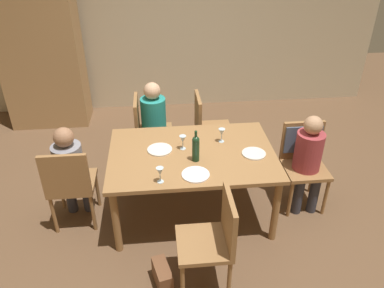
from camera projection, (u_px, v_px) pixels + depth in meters
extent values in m
plane|color=brown|center=(192.00, 210.00, 4.15)|extent=(10.00, 10.00, 0.00)
cube|color=beige|center=(174.00, 22.00, 5.79)|extent=(6.40, 0.12, 2.70)
cube|color=#A87F51|center=(41.00, 55.00, 5.40)|extent=(1.10, 0.56, 2.10)
cube|color=olive|center=(192.00, 154.00, 3.77)|extent=(1.64, 1.12, 0.04)
cylinder|color=olive|center=(116.00, 222.00, 3.48)|extent=(0.07, 0.07, 0.70)
cylinder|color=olive|center=(276.00, 211.00, 3.61)|extent=(0.07, 0.07, 0.70)
cylinder|color=olive|center=(122.00, 162.00, 4.31)|extent=(0.07, 0.07, 0.70)
cylinder|color=olive|center=(252.00, 155.00, 4.44)|extent=(0.07, 0.07, 0.70)
cylinder|color=olive|center=(61.00, 191.00, 4.07)|extent=(0.04, 0.04, 0.44)
cylinder|color=olive|center=(97.00, 189.00, 4.11)|extent=(0.04, 0.04, 0.44)
cylinder|color=olive|center=(54.00, 215.00, 3.75)|extent=(0.04, 0.04, 0.44)
cylinder|color=olive|center=(93.00, 213.00, 3.78)|extent=(0.04, 0.04, 0.44)
cube|color=olive|center=(73.00, 183.00, 3.80)|extent=(0.44, 0.44, 0.04)
cube|color=olive|center=(65.00, 175.00, 3.51)|extent=(0.44, 0.04, 0.44)
cylinder|color=olive|center=(170.00, 141.00, 4.98)|extent=(0.04, 0.04, 0.44)
cylinder|color=olive|center=(171.00, 157.00, 4.65)|extent=(0.04, 0.04, 0.44)
cylinder|color=olive|center=(141.00, 142.00, 4.94)|extent=(0.04, 0.04, 0.44)
cylinder|color=olive|center=(140.00, 158.00, 4.62)|extent=(0.04, 0.04, 0.44)
cube|color=olive|center=(155.00, 133.00, 4.67)|extent=(0.44, 0.44, 0.04)
cube|color=olive|center=(137.00, 116.00, 4.53)|extent=(0.04, 0.44, 0.44)
cylinder|color=olive|center=(325.00, 197.00, 3.99)|extent=(0.04, 0.04, 0.44)
cylinder|color=olive|center=(290.00, 200.00, 3.96)|extent=(0.04, 0.04, 0.44)
cylinder|color=olive|center=(312.00, 176.00, 4.31)|extent=(0.04, 0.04, 0.44)
cylinder|color=olive|center=(279.00, 178.00, 4.28)|extent=(0.04, 0.04, 0.44)
cube|color=olive|center=(305.00, 169.00, 4.01)|extent=(0.44, 0.44, 0.04)
cube|color=olive|center=(302.00, 140.00, 4.05)|extent=(0.44, 0.04, 0.44)
cube|color=#4C5B75|center=(302.00, 138.00, 4.04)|extent=(0.40, 0.07, 0.31)
cylinder|color=olive|center=(225.00, 138.00, 5.04)|extent=(0.04, 0.04, 0.44)
cylinder|color=olive|center=(231.00, 153.00, 4.72)|extent=(0.04, 0.04, 0.44)
cylinder|color=olive|center=(197.00, 139.00, 5.01)|extent=(0.04, 0.04, 0.44)
cylinder|color=olive|center=(200.00, 155.00, 4.68)|extent=(0.04, 0.04, 0.44)
cube|color=olive|center=(214.00, 130.00, 4.74)|extent=(0.44, 0.44, 0.04)
cube|color=olive|center=(198.00, 113.00, 4.59)|extent=(0.04, 0.44, 0.44)
cylinder|color=olive|center=(183.00, 284.00, 3.05)|extent=(0.04, 0.04, 0.44)
cylinder|color=olive|center=(179.00, 249.00, 3.38)|extent=(0.04, 0.04, 0.44)
cylinder|color=olive|center=(229.00, 280.00, 3.09)|extent=(0.04, 0.04, 0.44)
cylinder|color=olive|center=(221.00, 246.00, 3.41)|extent=(0.04, 0.04, 0.44)
cube|color=olive|center=(204.00, 244.00, 3.11)|extent=(0.44, 0.44, 0.04)
cube|color=olive|center=(229.00, 220.00, 3.00)|extent=(0.04, 0.44, 0.44)
cylinder|color=#33333D|center=(70.00, 193.00, 4.03)|extent=(0.10, 0.10, 0.46)
cylinder|color=#33333D|center=(87.00, 192.00, 4.04)|extent=(0.10, 0.10, 0.46)
cylinder|color=gray|center=(69.00, 165.00, 3.69)|extent=(0.28, 0.28, 0.44)
sphere|color=#996B4C|center=(64.00, 137.00, 3.53)|extent=(0.19, 0.19, 0.19)
cylinder|color=#33333D|center=(166.00, 144.00, 4.88)|extent=(0.11, 0.11, 0.46)
cylinder|color=#33333D|center=(167.00, 152.00, 4.73)|extent=(0.11, 0.11, 0.46)
cylinder|color=teal|center=(154.00, 116.00, 4.55)|extent=(0.30, 0.30, 0.46)
sphere|color=tan|center=(152.00, 91.00, 4.38)|extent=(0.20, 0.20, 0.20)
cylinder|color=#33333D|center=(314.00, 194.00, 4.02)|extent=(0.10, 0.10, 0.46)
cylinder|color=#33333D|center=(298.00, 195.00, 4.01)|extent=(0.10, 0.10, 0.46)
cylinder|color=#9E383D|center=(308.00, 152.00, 3.90)|extent=(0.28, 0.28, 0.43)
sphere|color=tan|center=(313.00, 125.00, 3.73)|extent=(0.19, 0.19, 0.19)
cylinder|color=#19381E|center=(196.00, 151.00, 3.59)|extent=(0.07, 0.07, 0.21)
sphere|color=#19381E|center=(196.00, 140.00, 3.53)|extent=(0.07, 0.07, 0.07)
cylinder|color=#19381E|center=(196.00, 135.00, 3.50)|extent=(0.03, 0.03, 0.09)
cylinder|color=silver|center=(221.00, 141.00, 3.94)|extent=(0.06, 0.06, 0.00)
cylinder|color=silver|center=(221.00, 138.00, 3.92)|extent=(0.01, 0.01, 0.07)
cone|color=silver|center=(222.00, 132.00, 3.88)|extent=(0.07, 0.07, 0.07)
cylinder|color=silver|center=(160.00, 182.00, 3.35)|extent=(0.06, 0.06, 0.00)
cylinder|color=silver|center=(160.00, 178.00, 3.33)|extent=(0.01, 0.01, 0.07)
cone|color=silver|center=(160.00, 171.00, 3.29)|extent=(0.07, 0.07, 0.07)
cylinder|color=silver|center=(183.00, 149.00, 3.82)|extent=(0.06, 0.06, 0.00)
cylinder|color=silver|center=(183.00, 145.00, 3.80)|extent=(0.01, 0.01, 0.07)
cone|color=silver|center=(183.00, 139.00, 3.76)|extent=(0.07, 0.07, 0.07)
cylinder|color=white|center=(196.00, 175.00, 3.43)|extent=(0.25, 0.25, 0.01)
cylinder|color=silver|center=(160.00, 150.00, 3.79)|extent=(0.25, 0.25, 0.01)
cylinder|color=silver|center=(254.00, 154.00, 3.73)|extent=(0.23, 0.23, 0.01)
cube|color=brown|center=(162.00, 276.00, 3.26)|extent=(0.18, 0.30, 0.22)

